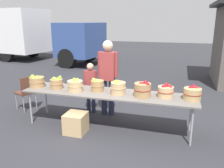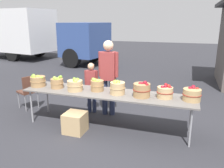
{
  "view_description": "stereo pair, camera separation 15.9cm",
  "coord_description": "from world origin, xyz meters",
  "px_view_note": "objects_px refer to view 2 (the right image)",
  "views": [
    {
      "loc": [
        1.34,
        -4.22,
        2.15
      ],
      "look_at": [
        0.0,
        0.3,
        0.85
      ],
      "focal_mm": 37.02,
      "sensor_mm": 36.0,
      "label": 1
    },
    {
      "loc": [
        1.49,
        -4.17,
        2.15
      ],
      "look_at": [
        0.0,
        0.3,
        0.85
      ],
      "focal_mm": 37.02,
      "sensor_mm": 36.0,
      "label": 2
    }
  ],
  "objects_px": {
    "apple_basket_red_0": "(142,90)",
    "vendor_adult": "(108,72)",
    "apple_basket_green_4": "(117,88)",
    "produce_crate": "(75,123)",
    "apple_basket_green_1": "(57,83)",
    "folding_chair": "(29,89)",
    "market_table": "(107,94)",
    "apple_basket_green_3": "(97,85)",
    "apple_basket_red_2": "(192,94)",
    "child_customer": "(91,84)",
    "apple_basket_green_0": "(38,81)",
    "apple_basket_green_2": "(75,85)",
    "box_truck": "(31,33)",
    "apple_basket_red_1": "(165,92)"
  },
  "relations": [
    {
      "from": "apple_basket_green_0",
      "to": "child_customer",
      "type": "relative_size",
      "value": 0.28
    },
    {
      "from": "apple_basket_red_1",
      "to": "box_truck",
      "type": "relative_size",
      "value": 0.04
    },
    {
      "from": "apple_basket_green_1",
      "to": "apple_basket_red_0",
      "type": "relative_size",
      "value": 0.84
    },
    {
      "from": "apple_basket_red_2",
      "to": "child_customer",
      "type": "xyz_separation_m",
      "value": [
        -2.23,
        0.61,
        -0.16
      ]
    },
    {
      "from": "apple_basket_red_1",
      "to": "folding_chair",
      "type": "relative_size",
      "value": 0.36
    },
    {
      "from": "market_table",
      "to": "box_truck",
      "type": "distance_m",
      "value": 9.8
    },
    {
      "from": "apple_basket_green_2",
      "to": "apple_basket_red_2",
      "type": "bearing_deg",
      "value": 2.74
    },
    {
      "from": "apple_basket_green_4",
      "to": "market_table",
      "type": "bearing_deg",
      "value": 173.58
    },
    {
      "from": "apple_basket_green_4",
      "to": "apple_basket_red_0",
      "type": "xyz_separation_m",
      "value": [
        0.49,
        -0.02,
        0.01
      ]
    },
    {
      "from": "apple_basket_red_2",
      "to": "box_truck",
      "type": "relative_size",
      "value": 0.04
    },
    {
      "from": "apple_basket_red_0",
      "to": "box_truck",
      "type": "bearing_deg",
      "value": 137.9
    },
    {
      "from": "apple_basket_red_2",
      "to": "apple_basket_red_1",
      "type": "bearing_deg",
      "value": 179.09
    },
    {
      "from": "apple_basket_green_0",
      "to": "box_truck",
      "type": "height_order",
      "value": "box_truck"
    },
    {
      "from": "apple_basket_green_1",
      "to": "produce_crate",
      "type": "bearing_deg",
      "value": -33.41
    },
    {
      "from": "apple_basket_red_0",
      "to": "apple_basket_red_1",
      "type": "relative_size",
      "value": 1.08
    },
    {
      "from": "apple_basket_red_0",
      "to": "apple_basket_red_2",
      "type": "bearing_deg",
      "value": 4.7
    },
    {
      "from": "vendor_adult",
      "to": "child_customer",
      "type": "distance_m",
      "value": 0.53
    },
    {
      "from": "apple_basket_red_2",
      "to": "box_truck",
      "type": "xyz_separation_m",
      "value": [
        -8.55,
        6.84,
        0.62
      ]
    },
    {
      "from": "child_customer",
      "to": "apple_basket_red_1",
      "type": "bearing_deg",
      "value": 146.47
    },
    {
      "from": "apple_basket_green_0",
      "to": "apple_basket_red_2",
      "type": "distance_m",
      "value": 3.21
    },
    {
      "from": "vendor_adult",
      "to": "produce_crate",
      "type": "xyz_separation_m",
      "value": [
        -0.33,
        -1.07,
        -0.82
      ]
    },
    {
      "from": "apple_basket_red_0",
      "to": "vendor_adult",
      "type": "xyz_separation_m",
      "value": [
        -0.91,
        0.68,
        0.13
      ]
    },
    {
      "from": "apple_basket_green_3",
      "to": "box_truck",
      "type": "height_order",
      "value": "box_truck"
    },
    {
      "from": "apple_basket_green_0",
      "to": "apple_basket_red_0",
      "type": "relative_size",
      "value": 1.0
    },
    {
      "from": "apple_basket_green_0",
      "to": "folding_chair",
      "type": "distance_m",
      "value": 0.79
    },
    {
      "from": "market_table",
      "to": "apple_basket_red_2",
      "type": "height_order",
      "value": "apple_basket_red_2"
    },
    {
      "from": "box_truck",
      "to": "apple_basket_red_0",
      "type": "bearing_deg",
      "value": -33.2
    },
    {
      "from": "apple_basket_red_0",
      "to": "folding_chair",
      "type": "bearing_deg",
      "value": 172.22
    },
    {
      "from": "apple_basket_green_3",
      "to": "produce_crate",
      "type": "relative_size",
      "value": 0.7
    },
    {
      "from": "apple_basket_green_1",
      "to": "produce_crate",
      "type": "xyz_separation_m",
      "value": [
        0.6,
        -0.4,
        -0.66
      ]
    },
    {
      "from": "apple_basket_green_1",
      "to": "vendor_adult",
      "type": "bearing_deg",
      "value": 35.67
    },
    {
      "from": "apple_basket_green_4",
      "to": "produce_crate",
      "type": "relative_size",
      "value": 0.77
    },
    {
      "from": "box_truck",
      "to": "produce_crate",
      "type": "xyz_separation_m",
      "value": [
        6.41,
        -7.29,
        -1.29
      ]
    },
    {
      "from": "apple_basket_red_1",
      "to": "produce_crate",
      "type": "xyz_separation_m",
      "value": [
        -1.66,
        -0.46,
        -0.66
      ]
    },
    {
      "from": "apple_basket_red_1",
      "to": "child_customer",
      "type": "xyz_separation_m",
      "value": [
        -1.76,
        0.6,
        -0.15
      ]
    },
    {
      "from": "box_truck",
      "to": "folding_chair",
      "type": "xyz_separation_m",
      "value": [
        4.75,
        -6.52,
        -0.98
      ]
    },
    {
      "from": "apple_basket_green_3",
      "to": "box_truck",
      "type": "relative_size",
      "value": 0.04
    },
    {
      "from": "apple_basket_red_2",
      "to": "child_customer",
      "type": "relative_size",
      "value": 0.28
    },
    {
      "from": "apple_basket_green_2",
      "to": "apple_basket_red_2",
      "type": "relative_size",
      "value": 1.0
    },
    {
      "from": "apple_basket_red_0",
      "to": "produce_crate",
      "type": "xyz_separation_m",
      "value": [
        -1.24,
        -0.38,
        -0.69
      ]
    },
    {
      "from": "apple_basket_green_2",
      "to": "apple_basket_red_0",
      "type": "height_order",
      "value": "apple_basket_red_0"
    },
    {
      "from": "market_table",
      "to": "apple_basket_green_3",
      "type": "distance_m",
      "value": 0.29
    },
    {
      "from": "apple_basket_green_1",
      "to": "produce_crate",
      "type": "height_order",
      "value": "apple_basket_green_1"
    },
    {
      "from": "apple_basket_green_0",
      "to": "child_customer",
      "type": "distance_m",
      "value": 1.21
    },
    {
      "from": "apple_basket_green_2",
      "to": "apple_basket_green_4",
      "type": "bearing_deg",
      "value": 3.34
    },
    {
      "from": "apple_basket_green_4",
      "to": "folding_chair",
      "type": "distance_m",
      "value": 2.47
    },
    {
      "from": "apple_basket_green_2",
      "to": "apple_basket_green_4",
      "type": "distance_m",
      "value": 0.9
    },
    {
      "from": "market_table",
      "to": "apple_basket_red_0",
      "type": "xyz_separation_m",
      "value": [
        0.71,
        -0.04,
        0.17
      ]
    },
    {
      "from": "market_table",
      "to": "apple_basket_red_2",
      "type": "bearing_deg",
      "value": 1.15
    },
    {
      "from": "apple_basket_red_0",
      "to": "produce_crate",
      "type": "bearing_deg",
      "value": -162.87
    }
  ]
}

